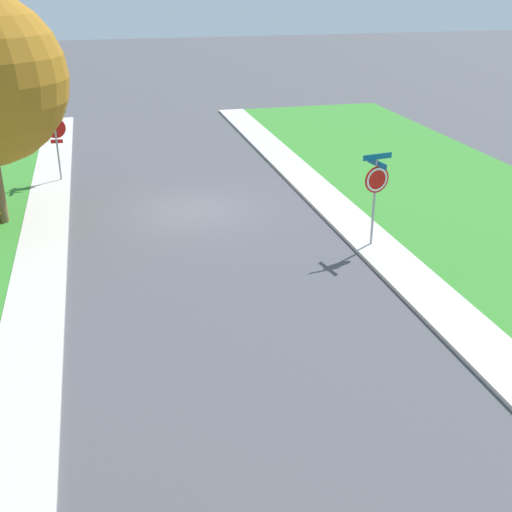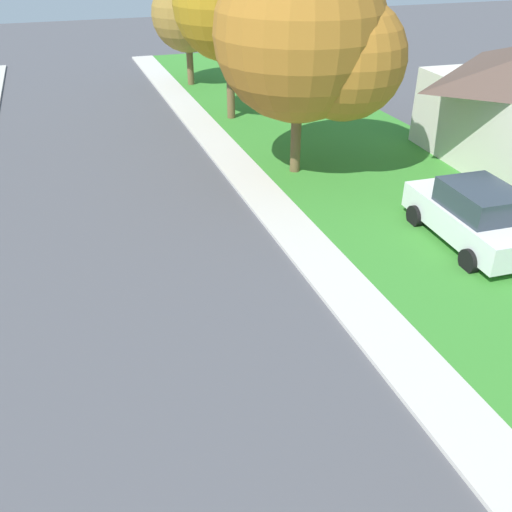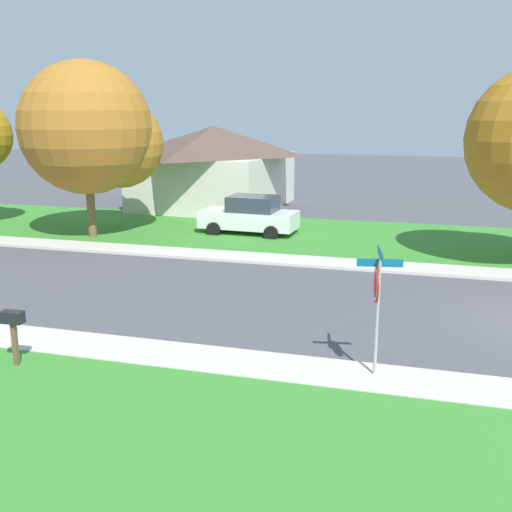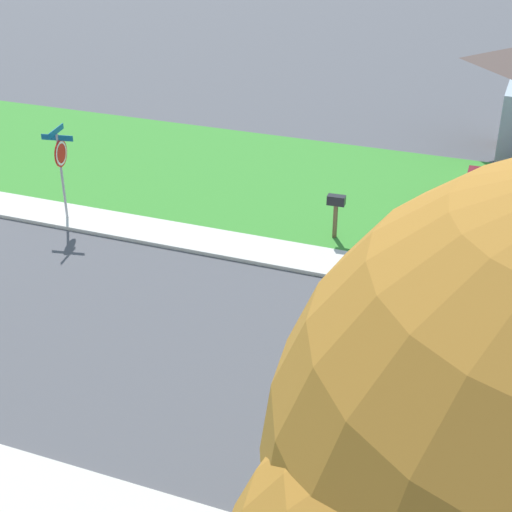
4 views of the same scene
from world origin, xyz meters
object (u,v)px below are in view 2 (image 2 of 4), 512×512
object	(u,v)px
car_white_near_corner	(474,215)
tree_sidewalk_far	(192,18)
tree_corner_large	(311,40)
tree_across_right	(236,8)

from	to	relation	value
car_white_near_corner	tree_sidewalk_far	size ratio (longest dim) A/B	0.79
tree_corner_large	tree_across_right	size ratio (longest dim) A/B	1.03
tree_sidewalk_far	tree_across_right	distance (m)	7.00
car_white_near_corner	tree_across_right	distance (m)	14.04
car_white_near_corner	tree_corner_large	bearing A→B (deg)	109.81
tree_corner_large	tree_across_right	world-z (taller)	tree_corner_large
tree_sidewalk_far	tree_corner_large	world-z (taller)	tree_corner_large
car_white_near_corner	tree_across_right	bearing A→B (deg)	100.79
car_white_near_corner	tree_across_right	xyz separation A→B (m)	(-2.53, 13.25, 3.90)
car_white_near_corner	tree_corner_large	xyz separation A→B (m)	(-2.24, 6.23, 3.68)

